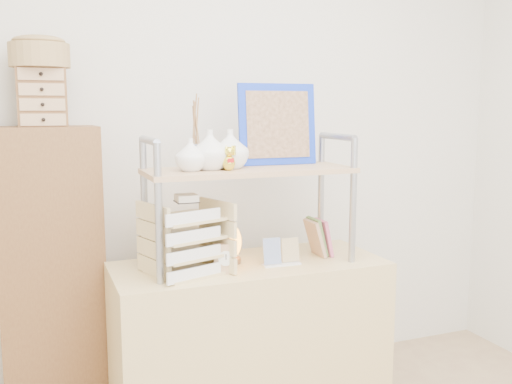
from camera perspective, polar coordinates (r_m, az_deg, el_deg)
room_shell at (r=1.74m, az=9.18°, el=17.03°), size 3.42×3.41×2.61m
desk at (r=2.67m, az=-0.63°, el=-14.88°), size 1.20×0.50×0.75m
cabinet at (r=2.77m, az=-19.77°, el=-7.93°), size 0.46×0.27×1.35m
hutch at (r=2.46m, az=-1.67°, el=3.14°), size 0.90×0.34×0.79m
letter_tray at (r=2.37m, az=-6.91°, el=-5.02°), size 0.34×0.33×0.33m
salt_lamp at (r=2.52m, az=-2.70°, el=-5.07°), size 0.12×0.11×0.18m
desk_clock at (r=2.38m, az=-3.19°, el=-6.66°), size 0.09×0.05×0.13m
postcard_stand at (r=2.50m, az=2.53°, el=-6.52°), size 0.17×0.05×0.12m
drawer_chest at (r=2.64m, az=-20.63°, el=8.86°), size 0.20×0.16×0.25m
woven_basket at (r=2.65m, az=-20.83°, el=12.64°), size 0.25×0.25×0.10m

